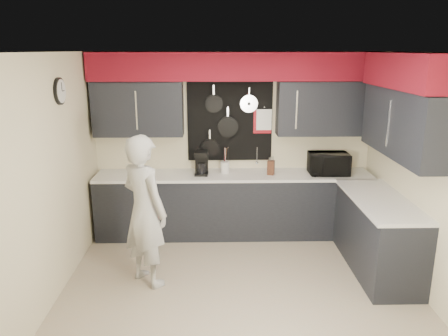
{
  "coord_description": "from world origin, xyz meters",
  "views": [
    {
      "loc": [
        -0.28,
        -4.5,
        2.63
      ],
      "look_at": [
        -0.16,
        0.5,
        1.26
      ],
      "focal_mm": 35.0,
      "sensor_mm": 36.0,
      "label": 1
    }
  ],
  "objects_px": {
    "coffee_maker": "(202,162)",
    "utensil_crock": "(225,167)",
    "person": "(145,211)",
    "knife_block": "(271,168)",
    "microwave": "(329,164)"
  },
  "relations": [
    {
      "from": "coffee_maker",
      "to": "utensil_crock",
      "type": "bearing_deg",
      "value": 14.77
    },
    {
      "from": "utensil_crock",
      "to": "person",
      "type": "xyz_separation_m",
      "value": [
        -0.94,
        -1.4,
        -0.13
      ]
    },
    {
      "from": "utensil_crock",
      "to": "coffee_maker",
      "type": "height_order",
      "value": "coffee_maker"
    },
    {
      "from": "knife_block",
      "to": "coffee_maker",
      "type": "relative_size",
      "value": 0.61
    },
    {
      "from": "utensil_crock",
      "to": "coffee_maker",
      "type": "distance_m",
      "value": 0.35
    },
    {
      "from": "microwave",
      "to": "utensil_crock",
      "type": "bearing_deg",
      "value": 176.15
    },
    {
      "from": "knife_block",
      "to": "person",
      "type": "bearing_deg",
      "value": -122.47
    },
    {
      "from": "microwave",
      "to": "coffee_maker",
      "type": "relative_size",
      "value": 1.63
    },
    {
      "from": "coffee_maker",
      "to": "microwave",
      "type": "bearing_deg",
      "value": 2.11
    },
    {
      "from": "utensil_crock",
      "to": "person",
      "type": "distance_m",
      "value": 1.69
    },
    {
      "from": "knife_block",
      "to": "person",
      "type": "height_order",
      "value": "person"
    },
    {
      "from": "knife_block",
      "to": "person",
      "type": "relative_size",
      "value": 0.12
    },
    {
      "from": "person",
      "to": "utensil_crock",
      "type": "bearing_deg",
      "value": -81.45
    },
    {
      "from": "microwave",
      "to": "coffee_maker",
      "type": "bearing_deg",
      "value": 179.07
    },
    {
      "from": "coffee_maker",
      "to": "person",
      "type": "height_order",
      "value": "person"
    }
  ]
}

